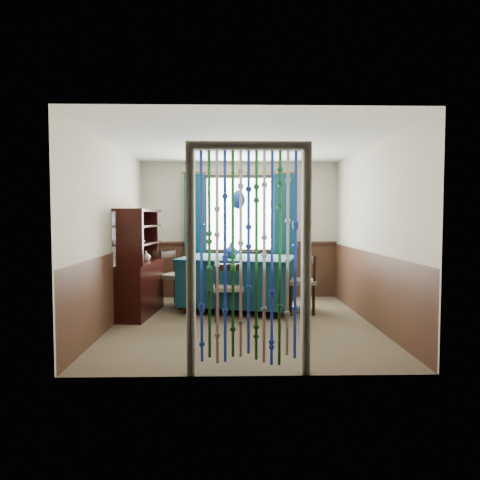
{
  "coord_description": "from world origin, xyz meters",
  "views": [
    {
      "loc": [
        -0.17,
        -5.92,
        1.48
      ],
      "look_at": [
        -0.02,
        0.59,
        1.14
      ],
      "focal_mm": 32.0,
      "sensor_mm": 36.0,
      "label": 1
    }
  ],
  "objects_px": {
    "vase_sideboard": "(146,255)",
    "vase_table": "(231,251)",
    "dining_table": "(238,280)",
    "chair_left": "(176,276)",
    "chair_right": "(302,282)",
    "chair_near": "(228,289)",
    "pendant_lamp": "(238,200)",
    "bowl_shelf": "(138,242)",
    "chair_far": "(249,274)",
    "sideboard": "(139,278)"
  },
  "relations": [
    {
      "from": "chair_far",
      "to": "pendant_lamp",
      "type": "bearing_deg",
      "value": 83.48
    },
    {
      "from": "vase_sideboard",
      "to": "vase_table",
      "type": "bearing_deg",
      "value": -0.88
    },
    {
      "from": "chair_near",
      "to": "chair_right",
      "type": "relative_size",
      "value": 0.95
    },
    {
      "from": "chair_near",
      "to": "chair_left",
      "type": "bearing_deg",
      "value": 128.51
    },
    {
      "from": "chair_far",
      "to": "sideboard",
      "type": "height_order",
      "value": "sideboard"
    },
    {
      "from": "dining_table",
      "to": "chair_near",
      "type": "relative_size",
      "value": 2.33
    },
    {
      "from": "chair_left",
      "to": "dining_table",
      "type": "bearing_deg",
      "value": 100.87
    },
    {
      "from": "chair_left",
      "to": "chair_far",
      "type": "bearing_deg",
      "value": 138.27
    },
    {
      "from": "dining_table",
      "to": "bowl_shelf",
      "type": "height_order",
      "value": "bowl_shelf"
    },
    {
      "from": "dining_table",
      "to": "chair_left",
      "type": "bearing_deg",
      "value": 177.11
    },
    {
      "from": "dining_table",
      "to": "chair_near",
      "type": "distance_m",
      "value": 0.7
    },
    {
      "from": "chair_near",
      "to": "pendant_lamp",
      "type": "relative_size",
      "value": 0.98
    },
    {
      "from": "chair_right",
      "to": "bowl_shelf",
      "type": "distance_m",
      "value": 2.56
    },
    {
      "from": "chair_right",
      "to": "vase_table",
      "type": "xyz_separation_m",
      "value": [
        -1.1,
        0.17,
        0.48
      ]
    },
    {
      "from": "chair_far",
      "to": "sideboard",
      "type": "distance_m",
      "value": 2.04
    },
    {
      "from": "chair_left",
      "to": "sideboard",
      "type": "xyz_separation_m",
      "value": [
        -0.48,
        -0.63,
        0.06
      ]
    },
    {
      "from": "sideboard",
      "to": "vase_table",
      "type": "height_order",
      "value": "sideboard"
    },
    {
      "from": "chair_near",
      "to": "sideboard",
      "type": "bearing_deg",
      "value": 162.03
    },
    {
      "from": "chair_far",
      "to": "chair_left",
      "type": "distance_m",
      "value": 1.32
    },
    {
      "from": "chair_left",
      "to": "vase_sideboard",
      "type": "height_order",
      "value": "vase_sideboard"
    },
    {
      "from": "chair_right",
      "to": "chair_near",
      "type": "bearing_deg",
      "value": 110.83
    },
    {
      "from": "chair_far",
      "to": "bowl_shelf",
      "type": "relative_size",
      "value": 3.94
    },
    {
      "from": "chair_left",
      "to": "chair_right",
      "type": "distance_m",
      "value": 2.1
    },
    {
      "from": "pendant_lamp",
      "to": "sideboard",
      "type": "bearing_deg",
      "value": -168.27
    },
    {
      "from": "chair_left",
      "to": "bowl_shelf",
      "type": "bearing_deg",
      "value": 3.54
    },
    {
      "from": "sideboard",
      "to": "pendant_lamp",
      "type": "relative_size",
      "value": 1.82
    },
    {
      "from": "chair_left",
      "to": "vase_sideboard",
      "type": "xyz_separation_m",
      "value": [
        -0.42,
        -0.37,
        0.39
      ]
    },
    {
      "from": "bowl_shelf",
      "to": "vase_sideboard",
      "type": "relative_size",
      "value": 1.34
    },
    {
      "from": "bowl_shelf",
      "to": "vase_sideboard",
      "type": "height_order",
      "value": "bowl_shelf"
    },
    {
      "from": "dining_table",
      "to": "sideboard",
      "type": "distance_m",
      "value": 1.55
    },
    {
      "from": "dining_table",
      "to": "chair_right",
      "type": "bearing_deg",
      "value": 0.56
    },
    {
      "from": "chair_right",
      "to": "pendant_lamp",
      "type": "bearing_deg",
      "value": 76.07
    },
    {
      "from": "chair_near",
      "to": "pendant_lamp",
      "type": "distance_m",
      "value": 1.48
    },
    {
      "from": "dining_table",
      "to": "chair_far",
      "type": "height_order",
      "value": "chair_far"
    },
    {
      "from": "chair_near",
      "to": "chair_far",
      "type": "xyz_separation_m",
      "value": [
        0.36,
        1.46,
        0.02
      ]
    },
    {
      "from": "sideboard",
      "to": "chair_far",
      "type": "bearing_deg",
      "value": 38.05
    },
    {
      "from": "chair_left",
      "to": "vase_sideboard",
      "type": "bearing_deg",
      "value": -20.91
    },
    {
      "from": "bowl_shelf",
      "to": "vase_table",
      "type": "bearing_deg",
      "value": 21.76
    },
    {
      "from": "chair_near",
      "to": "vase_sideboard",
      "type": "height_order",
      "value": "vase_sideboard"
    },
    {
      "from": "chair_right",
      "to": "pendant_lamp",
      "type": "xyz_separation_m",
      "value": [
        -0.99,
        0.24,
        1.28
      ]
    },
    {
      "from": "chair_far",
      "to": "sideboard",
      "type": "bearing_deg",
      "value": 40.48
    },
    {
      "from": "sideboard",
      "to": "vase_table",
      "type": "distance_m",
      "value": 1.48
    },
    {
      "from": "chair_left",
      "to": "vase_sideboard",
      "type": "relative_size",
      "value": 5.52
    },
    {
      "from": "vase_sideboard",
      "to": "chair_left",
      "type": "bearing_deg",
      "value": 41.09
    },
    {
      "from": "chair_far",
      "to": "chair_right",
      "type": "xyz_separation_m",
      "value": [
        0.79,
        -1.02,
        0.0
      ]
    },
    {
      "from": "chair_near",
      "to": "chair_left",
      "type": "xyz_separation_m",
      "value": [
        -0.88,
        1.0,
        0.04
      ]
    },
    {
      "from": "bowl_shelf",
      "to": "dining_table",
      "type": "bearing_deg",
      "value": 22.52
    },
    {
      "from": "dining_table",
      "to": "chair_right",
      "type": "xyz_separation_m",
      "value": [
        0.99,
        -0.24,
        -0.0
      ]
    },
    {
      "from": "chair_left",
      "to": "chair_right",
      "type": "height_order",
      "value": "chair_left"
    },
    {
      "from": "vase_table",
      "to": "bowl_shelf",
      "type": "relative_size",
      "value": 0.94
    }
  ]
}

